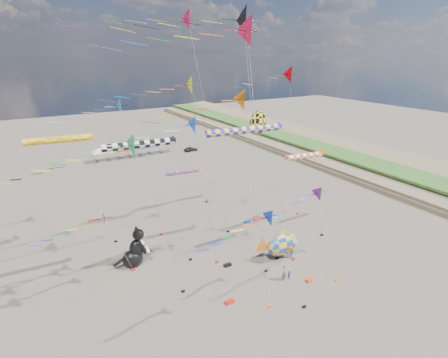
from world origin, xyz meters
name	(u,v)px	position (x,y,z in m)	size (l,w,h in m)	color
ground	(305,317)	(0.00, 0.00, 0.00)	(260.00, 260.00, 0.00)	brown
delta_kite_0	(221,103)	(-4.61, 7.61, 19.21)	(13.11, 2.11, 20.62)	orange
delta_kite_1	(281,76)	(9.62, 17.15, 20.41)	(12.10, 2.45, 21.91)	#D3000A
delta_kite_2	(176,128)	(-7.05, 11.99, 16.53)	(11.01, 2.06, 17.91)	blue
delta_kite_3	(111,109)	(-10.80, 21.61, 17.30)	(10.93, 1.92, 18.64)	#178BB8
delta_kite_4	(317,203)	(2.63, 2.35, 10.14)	(8.74, 1.67, 11.37)	#611C88
delta_kite_5	(189,88)	(-2.90, 17.69, 19.55)	(13.84, 2.43, 21.07)	yellow
delta_kite_6	(187,20)	(-1.38, 21.11, 26.74)	(17.62, 2.79, 28.44)	red
delta_kite_7	(238,33)	(-6.09, 2.74, 24.51)	(13.15, 2.51, 26.07)	red
delta_kite_8	(59,170)	(-17.23, 19.01, 11.94)	(8.37, 1.68, 13.18)	yellow
delta_kite_9	(129,151)	(-12.49, 9.07, 15.71)	(11.03, 2.52, 17.21)	#168F4A
delta_kite_10	(234,22)	(-0.34, 12.41, 26.07)	(15.76, 2.98, 27.81)	black
delta_kite_11	(270,227)	(-3.91, 1.00, 10.02)	(10.00, 1.70, 11.27)	#0F38CE
delta_kite_12	(92,224)	(-15.31, 15.39, 6.81)	(9.44, 1.91, 8.12)	#C1002A
windsock_0	(307,156)	(8.73, 10.45, 11.73)	(7.29, 0.69, 12.17)	#F14711
windsock_1	(185,172)	(0.62, 28.10, 5.95)	(6.84, 0.67, 6.34)	red
windsock_2	(248,130)	(0.28, 10.53, 15.74)	(10.47, 0.78, 16.20)	#2116E3
windsock_3	(62,140)	(-16.26, 22.80, 14.18)	(8.43, 0.81, 14.66)	#F4A914
windsock_4	(143,145)	(-9.80, 14.03, 14.76)	(8.73, 0.78, 15.22)	black
angelfish_kite	(257,125)	(1.71, 11.04, 16.10)	(3.74, 3.02, 17.55)	yellow
cat_inflatable	(134,247)	(-11.11, 16.41, 2.40)	(3.56, 1.78, 4.80)	black
fish_inflatable	(282,244)	(4.40, 8.88, 1.93)	(5.67, 2.96, 4.08)	#1244B4
person_adult	(285,273)	(2.01, 5.42, 0.92)	(0.67, 0.44, 1.83)	slate
child_green	(292,254)	(5.52, 8.23, 0.62)	(0.60, 0.47, 1.23)	#20743E
child_blue	(289,275)	(2.58, 5.32, 0.50)	(0.58, 0.24, 0.99)	#2C27A1
kite_bag_0	(247,221)	(6.17, 18.76, 0.15)	(0.90, 0.44, 0.30)	blue
kite_bag_1	(310,280)	(4.22, 3.82, 0.15)	(0.90, 0.44, 0.30)	#F44014
kite_bag_2	(230,302)	(-5.08, 5.21, 0.15)	(0.90, 0.44, 0.30)	red
kite_bag_3	(228,265)	(-2.01, 10.73, 0.15)	(0.90, 0.44, 0.30)	black
tent_row	(132,144)	(1.50, 60.00, 3.15)	(19.20, 4.20, 3.80)	silver
parked_car	(191,149)	(15.57, 58.00, 0.58)	(1.37, 3.40, 1.16)	#26262D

